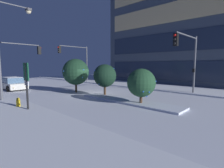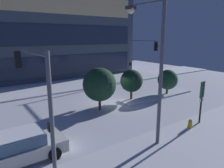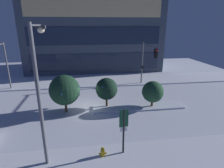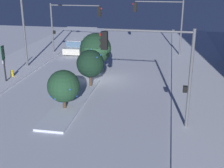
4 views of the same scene
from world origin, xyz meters
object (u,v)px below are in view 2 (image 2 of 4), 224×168
(parking_info_sign, at_px, (202,97))
(decorated_tree_median, at_px, (168,80))
(car_near, at_px, (17,148))
(fire_hydrant, at_px, (190,125))
(decorated_tree_left_of_median, at_px, (100,85))
(street_lamp_arched, at_px, (151,54))
(traffic_light_corner_far_right, at_px, (140,53))
(decorated_tree_right_of_median, at_px, (131,81))
(traffic_light_corner_near_left, at_px, (33,82))

(parking_info_sign, relative_size, decorated_tree_median, 1.15)
(car_near, xyz_separation_m, fire_hydrant, (10.11, -2.72, -0.36))
(car_near, relative_size, decorated_tree_left_of_median, 1.34)
(street_lamp_arched, bearing_deg, traffic_light_corner_far_right, -42.24)
(traffic_light_corner_far_right, bearing_deg, decorated_tree_right_of_median, -48.23)
(traffic_light_corner_far_right, height_order, traffic_light_corner_near_left, traffic_light_corner_far_right)
(decorated_tree_right_of_median, bearing_deg, traffic_light_corner_far_right, 41.77)
(decorated_tree_right_of_median, bearing_deg, street_lamp_arched, -123.05)
(car_near, relative_size, fire_hydrant, 6.53)
(parking_info_sign, bearing_deg, street_lamp_arched, 77.94)
(parking_info_sign, xyz_separation_m, decorated_tree_left_of_median, (-4.14, 6.59, 0.22))
(fire_hydrant, distance_m, parking_info_sign, 2.09)
(traffic_light_corner_near_left, bearing_deg, decorated_tree_median, -74.66)
(traffic_light_corner_far_right, bearing_deg, street_lamp_arched, -40.46)
(decorated_tree_median, distance_m, decorated_tree_left_of_median, 8.37)
(car_near, bearing_deg, traffic_light_corner_far_right, 28.62)
(decorated_tree_right_of_median, bearing_deg, fire_hydrant, -98.36)
(fire_hydrant, height_order, decorated_tree_left_of_median, decorated_tree_left_of_median)
(fire_hydrant, relative_size, decorated_tree_right_of_median, 0.24)
(car_near, relative_size, traffic_light_corner_far_right, 0.84)
(fire_hydrant, height_order, parking_info_sign, parking_info_sign)
(decorated_tree_median, bearing_deg, parking_info_sign, -123.00)
(decorated_tree_left_of_median, bearing_deg, parking_info_sign, -57.88)
(fire_hydrant, relative_size, parking_info_sign, 0.24)
(parking_info_sign, distance_m, decorated_tree_left_of_median, 7.79)
(fire_hydrant, xyz_separation_m, decorated_tree_left_of_median, (-2.83, 6.73, 1.84))
(car_near, bearing_deg, street_lamp_arched, -18.37)
(fire_hydrant, distance_m, decorated_tree_median, 8.72)
(decorated_tree_median, relative_size, decorated_tree_right_of_median, 0.89)
(traffic_light_corner_near_left, xyz_separation_m, decorated_tree_left_of_median, (6.25, 4.11, -1.71))
(traffic_light_corner_far_right, xyz_separation_m, fire_hydrant, (-6.73, -12.31, -3.64))
(car_near, distance_m, decorated_tree_median, 16.15)
(car_near, xyz_separation_m, decorated_tree_right_of_median, (11.18, 4.54, 1.22))
(traffic_light_corner_near_left, bearing_deg, decorated_tree_left_of_median, -56.70)
(traffic_light_corner_far_right, distance_m, traffic_light_corner_near_left, 18.55)
(decorated_tree_median, height_order, decorated_tree_right_of_median, decorated_tree_right_of_median)
(decorated_tree_median, bearing_deg, fire_hydrant, -129.79)
(fire_hydrant, bearing_deg, decorated_tree_left_of_median, 112.82)
(car_near, bearing_deg, fire_hydrant, -16.08)
(parking_info_sign, xyz_separation_m, decorated_tree_median, (4.22, 6.49, -0.35))
(car_near, height_order, parking_info_sign, parking_info_sign)
(traffic_light_corner_near_left, height_order, decorated_tree_median, traffic_light_corner_near_left)
(car_near, height_order, decorated_tree_left_of_median, decorated_tree_left_of_median)
(car_near, distance_m, decorated_tree_left_of_median, 8.45)
(traffic_light_corner_far_right, height_order, decorated_tree_right_of_median, traffic_light_corner_far_right)
(traffic_light_corner_near_left, distance_m, decorated_tree_right_of_median, 11.33)
(traffic_light_corner_far_right, bearing_deg, decorated_tree_median, -12.00)
(fire_hydrant, bearing_deg, traffic_light_corner_near_left, 163.90)
(decorated_tree_left_of_median, height_order, decorated_tree_right_of_median, decorated_tree_left_of_median)
(car_near, height_order, fire_hydrant, car_near)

